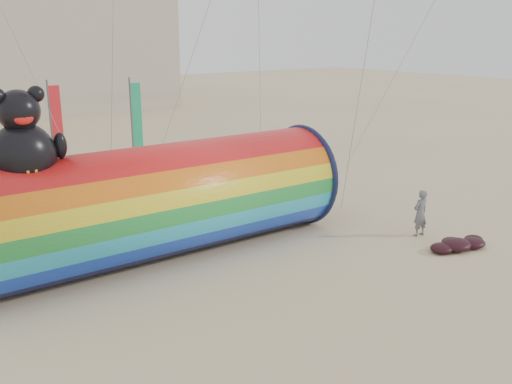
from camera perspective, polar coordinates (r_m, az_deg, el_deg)
ground at (r=18.25m, az=1.52°, el=-8.57°), size 160.00×160.00×0.00m
windsock_assembly at (r=19.71m, az=-9.86°, el=-0.64°), size 13.28×4.05×6.12m
kite_handler at (r=22.43m, az=16.11°, el=-2.04°), size 0.68×0.46×1.80m
fabric_bundle at (r=21.77m, az=19.60°, el=-4.92°), size 2.62×1.35×0.41m
festival_banners at (r=30.69m, az=-19.53°, el=5.70°), size 9.34×1.10×5.20m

